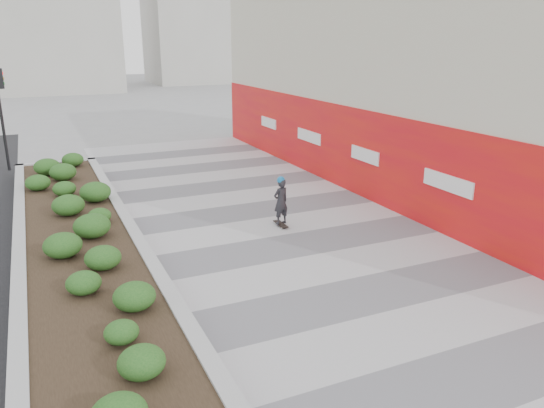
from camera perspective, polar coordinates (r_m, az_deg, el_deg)
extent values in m
plane|color=gray|center=(10.56, 16.19, -13.30)|extent=(160.00, 160.00, 0.00)
cube|color=#A8A8AD|center=(12.68, 7.43, -7.30)|extent=(8.00, 36.00, 0.01)
cube|color=beige|center=(20.58, 15.99, 13.18)|extent=(6.00, 24.00, 8.00)
cube|color=red|center=(19.14, 8.48, 5.81)|extent=(0.12, 24.00, 3.00)
cube|color=#9E9EA0|center=(23.14, -22.11, 3.60)|extent=(3.00, 0.30, 0.55)
cube|color=#9E9EA0|center=(14.62, -25.44, -4.36)|extent=(0.30, 18.00, 0.55)
cube|color=#9E9EA0|center=(14.75, -14.97, -3.03)|extent=(0.30, 18.00, 0.55)
cube|color=#2D2116|center=(14.64, -20.17, -3.80)|extent=(2.40, 17.40, 0.50)
cylinder|color=black|center=(24.46, -27.04, 8.04)|extent=(0.12, 0.12, 4.20)
cube|color=black|center=(24.30, -27.15, 11.92)|extent=(0.18, 0.28, 0.80)
cylinder|color=#595654|center=(12.93, 9.33, -6.89)|extent=(0.44, 0.44, 0.01)
cube|color=black|center=(15.57, 0.94, -2.16)|extent=(0.22, 0.72, 0.02)
imported|color=#28272D|center=(15.36, 0.96, 0.27)|extent=(0.56, 0.44, 1.36)
sphere|color=#1573B8|center=(15.18, 0.97, 2.58)|extent=(0.23, 0.23, 0.23)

